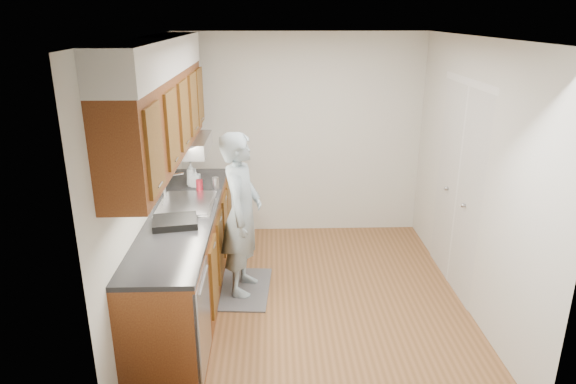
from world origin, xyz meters
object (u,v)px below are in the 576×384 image
Objects in this scene: soap_bottle_b at (196,178)px; dish_rack at (175,222)px; soap_bottle_a at (191,174)px; steel_can at (216,183)px; soda_can at (200,186)px; person at (241,204)px.

soap_bottle_b is 0.52× the size of dish_rack.
steel_can is (0.27, -0.11, -0.07)m from soap_bottle_a.
soda_can is (0.06, -0.17, -0.03)m from soap_bottle_b.
soap_bottle_b is at bearing 158.16° from steel_can.
dish_rack is at bearing -89.39° from soap_bottle_a.
dish_rack is (-0.10, -0.89, -0.03)m from soda_can.
soap_bottle_b reaches higher than dish_rack.
soap_bottle_a is (-0.56, 0.58, 0.13)m from person.
person is 0.75m from dish_rack.
soda_can is at bearing -60.04° from soap_bottle_a.
soap_bottle_a reaches higher than soap_bottle_b.
steel_can is at bearing -21.84° from soap_bottle_b.
dish_rack is (-0.55, -0.51, 0.03)m from person.
soap_bottle_b reaches higher than soda_can.
steel_can reaches higher than dish_rack.
person is at bearing -57.92° from steel_can.
soap_bottle_b is 0.24m from steel_can.
person is 14.71× the size of steel_can.
steel_can is (0.22, -0.09, -0.04)m from soap_bottle_b.
soap_bottle_a is 0.72× the size of dish_rack.
soap_bottle_a is 2.16× the size of steel_can.
soap_bottle_a is 0.06m from soap_bottle_b.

